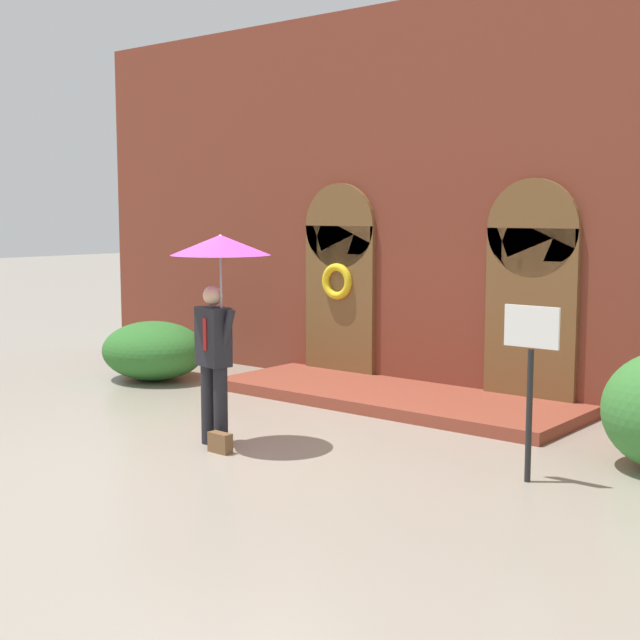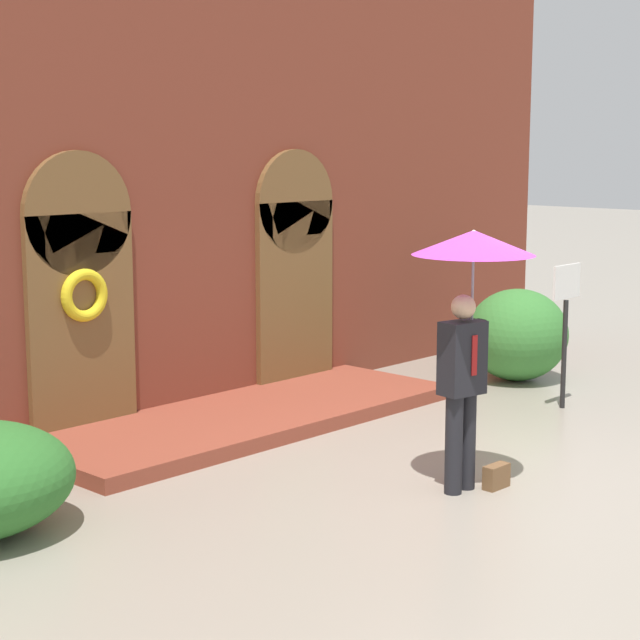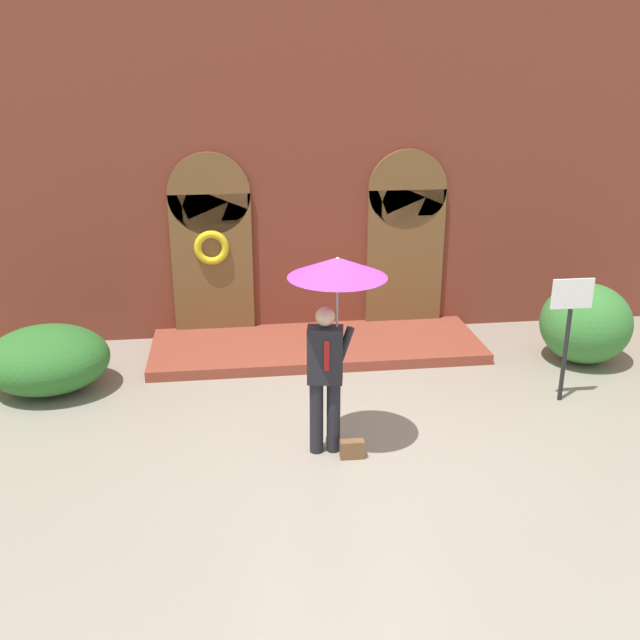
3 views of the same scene
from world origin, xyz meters
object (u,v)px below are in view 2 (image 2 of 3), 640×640
at_px(handbag, 497,476).
at_px(shrub_right, 517,335).
at_px(person_with_umbrella, 471,281).
at_px(sign_post, 566,312).

bearing_deg(handbag, shrub_right, 31.97).
distance_m(person_with_umbrella, handbag, 1.82).
xyz_separation_m(person_with_umbrella, sign_post, (3.27, 0.94, -0.75)).
bearing_deg(shrub_right, handbag, -149.06).
height_order(sign_post, shrub_right, sign_post).
distance_m(person_with_umbrella, sign_post, 3.48).
distance_m(handbag, shrub_right, 4.69).
xyz_separation_m(handbag, shrub_right, (4.00, 2.40, 0.50)).
distance_m(person_with_umbrella, shrub_right, 4.92).
bearing_deg(sign_post, person_with_umbrella, -163.90).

